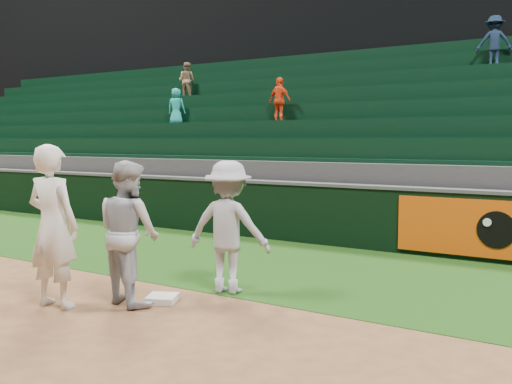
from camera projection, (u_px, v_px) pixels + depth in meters
ground at (143, 305)px, 7.32m from camera, size 70.00×70.00×0.00m
foul_grass at (265, 263)px, 9.84m from camera, size 36.00×4.20×0.01m
upper_deck at (464, 37)px, 21.48m from camera, size 40.00×12.00×12.00m
first_base at (162, 299)px, 7.48m from camera, size 0.50×0.50×0.08m
first_baseman at (53, 226)px, 7.18m from camera, size 0.81×0.59×2.07m
baserunner at (129, 232)px, 7.37m from camera, size 1.05×0.90×1.86m
base_coach at (228, 227)px, 7.85m from camera, size 1.29×0.90×1.83m
field_wall at (322, 213)px, 11.63m from camera, size 36.00×0.45×1.25m
stadium_seating at (385, 156)px, 14.72m from camera, size 36.00×5.95×5.21m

